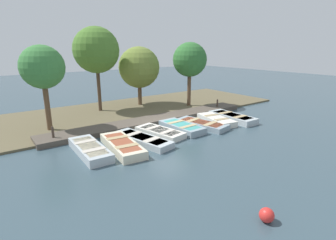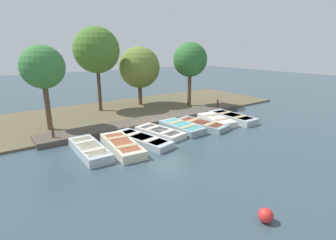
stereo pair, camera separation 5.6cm
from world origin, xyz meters
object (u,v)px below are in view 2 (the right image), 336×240
at_px(rowboat_3, 160,132).
at_px(rowboat_1, 122,145).
at_px(rowboat_7, 233,117).
at_px(park_tree_center, 139,68).
at_px(rowboat_5, 202,124).
at_px(park_tree_right, 190,60).
at_px(rowboat_6, 216,120).
at_px(park_tree_left, 97,50).
at_px(mooring_post_far, 218,105).
at_px(buoy, 266,215).
at_px(rowboat_2, 142,139).
at_px(mooring_post_near, 53,134).
at_px(park_tree_far_left, 43,68).
at_px(rowboat_4, 182,127).
at_px(rowboat_0, 90,149).

bearing_deg(rowboat_3, rowboat_1, -87.23).
distance_m(rowboat_7, park_tree_center, 8.37).
xyz_separation_m(rowboat_5, park_tree_center, (-7.26, -0.02, 2.93)).
bearing_deg(park_tree_right, rowboat_6, -19.28).
bearing_deg(park_tree_left, rowboat_5, 25.57).
height_order(mooring_post_far, park_tree_left, park_tree_left).
xyz_separation_m(buoy, park_tree_right, (-12.26, 7.70, 3.49)).
distance_m(rowboat_5, park_tree_left, 9.07).
height_order(rowboat_2, rowboat_6, rowboat_6).
relative_size(rowboat_1, mooring_post_near, 3.96).
height_order(rowboat_2, park_tree_far_left, park_tree_far_left).
distance_m(rowboat_6, park_tree_center, 7.85).
bearing_deg(rowboat_4, rowboat_6, 86.69).
distance_m(rowboat_3, rowboat_5, 2.90).
bearing_deg(mooring_post_far, rowboat_4, -67.16).
relative_size(rowboat_1, park_tree_left, 0.57).
distance_m(rowboat_0, park_tree_center, 10.46).
relative_size(rowboat_0, rowboat_5, 0.96).
distance_m(rowboat_4, park_tree_left, 8.48).
bearing_deg(park_tree_right, rowboat_1, -59.00).
height_order(rowboat_0, mooring_post_near, mooring_post_near).
bearing_deg(park_tree_right, park_tree_far_left, -88.95).
height_order(rowboat_0, park_tree_right, park_tree_right).
xyz_separation_m(buoy, park_tree_center, (-14.87, 4.70, 2.89)).
relative_size(rowboat_3, park_tree_center, 0.64).
height_order(mooring_post_near, mooring_post_far, same).
height_order(rowboat_5, park_tree_left, park_tree_left).
relative_size(rowboat_5, park_tree_center, 0.72).
relative_size(rowboat_7, mooring_post_near, 3.83).
bearing_deg(rowboat_3, park_tree_left, 172.77).
distance_m(rowboat_1, mooring_post_near, 3.72).
relative_size(mooring_post_far, park_tree_left, 0.14).
relative_size(rowboat_4, rowboat_6, 0.98).
distance_m(rowboat_4, rowboat_5, 1.40).
bearing_deg(park_tree_far_left, rowboat_7, 66.03).
bearing_deg(rowboat_7, park_tree_far_left, -112.55).
xyz_separation_m(rowboat_4, buoy, (7.79, -3.33, 0.01)).
height_order(park_tree_far_left, park_tree_left, park_tree_left).
relative_size(rowboat_4, mooring_post_near, 3.33).
bearing_deg(rowboat_6, rowboat_3, -81.98).
xyz_separation_m(rowboat_1, park_tree_far_left, (-4.92, -2.08, 3.39)).
bearing_deg(rowboat_3, rowboat_0, -98.07).
relative_size(rowboat_2, park_tree_center, 0.76).
relative_size(rowboat_5, buoy, 8.19).
bearing_deg(rowboat_5, rowboat_6, 81.95).
height_order(rowboat_3, mooring_post_near, mooring_post_near).
bearing_deg(rowboat_6, rowboat_2, -77.15).
xyz_separation_m(rowboat_3, mooring_post_far, (-2.17, 6.76, 0.28)).
relative_size(rowboat_7, buoy, 8.06).
bearing_deg(rowboat_7, rowboat_0, -89.02).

